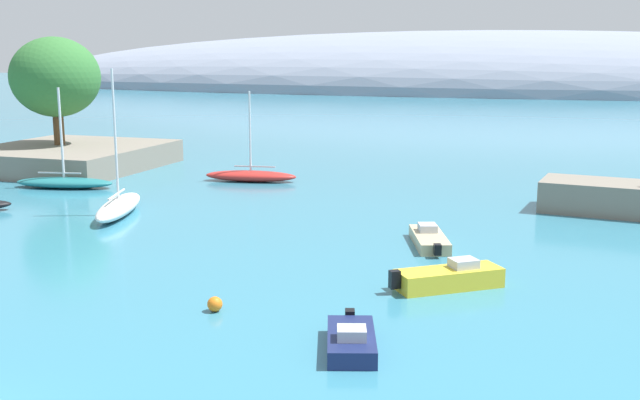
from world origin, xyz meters
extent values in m
cube|color=gray|center=(-26.26, 41.77, 1.01)|extent=(14.41, 15.25, 2.03)
cylinder|color=brown|center=(-27.61, 42.22, 3.38)|extent=(0.94, 0.94, 2.71)
ellipsoid|color=#337033|center=(-27.61, 42.22, 8.08)|extent=(7.86, 7.86, 7.07)
ellipsoid|color=gray|center=(-11.86, 200.13, 0.00)|extent=(292.37, 83.85, 32.29)
ellipsoid|color=#1E6B70|center=(-20.51, 33.24, 0.40)|extent=(7.97, 3.80, 0.80)
cylinder|color=silver|center=(-20.51, 33.24, 4.23)|extent=(0.19, 0.19, 6.85)
cube|color=silver|center=(-20.84, 33.17, 1.15)|extent=(3.40, 0.79, 0.10)
ellipsoid|color=white|center=(-10.92, 26.00, 0.54)|extent=(4.20, 8.25, 1.08)
cylinder|color=silver|center=(-10.92, 26.00, 5.17)|extent=(0.15, 0.15, 8.18)
cube|color=silver|center=(-10.81, 25.66, 1.43)|extent=(1.21, 3.49, 0.10)
ellipsoid|color=red|center=(-8.09, 40.48, 0.44)|extent=(7.69, 3.19, 0.87)
cylinder|color=silver|center=(-8.09, 40.48, 4.05)|extent=(0.16, 0.16, 6.36)
cube|color=silver|center=(-7.76, 40.53, 1.22)|extent=(3.33, 0.65, 0.10)
cube|color=#C6B284|center=(9.30, 24.71, 0.30)|extent=(3.07, 5.00, 0.61)
cube|color=black|center=(10.16, 22.24, 0.46)|extent=(0.48, 0.53, 0.55)
cube|color=#B2B7C1|center=(9.06, 25.38, 0.81)|extent=(1.28, 1.39, 0.40)
cube|color=yellow|center=(11.48, 17.52, 0.44)|extent=(4.73, 4.11, 0.87)
cube|color=black|center=(9.39, 15.93, 0.65)|extent=(0.57, 0.55, 0.78)
cube|color=#B2B7C1|center=(12.05, 17.95, 1.07)|extent=(1.48, 1.44, 0.40)
cube|color=navy|center=(9.34, 9.37, 0.31)|extent=(2.67, 3.95, 0.62)
cube|color=black|center=(8.72, 11.33, 0.47)|extent=(0.48, 0.53, 0.56)
cube|color=#B2B7C1|center=(9.51, 8.85, 0.82)|extent=(1.21, 1.13, 0.40)
sphere|color=orange|center=(3.03, 11.46, 0.31)|extent=(0.62, 0.62, 0.62)
camera|label=1|loc=(16.18, -14.58, 10.26)|focal=42.27mm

